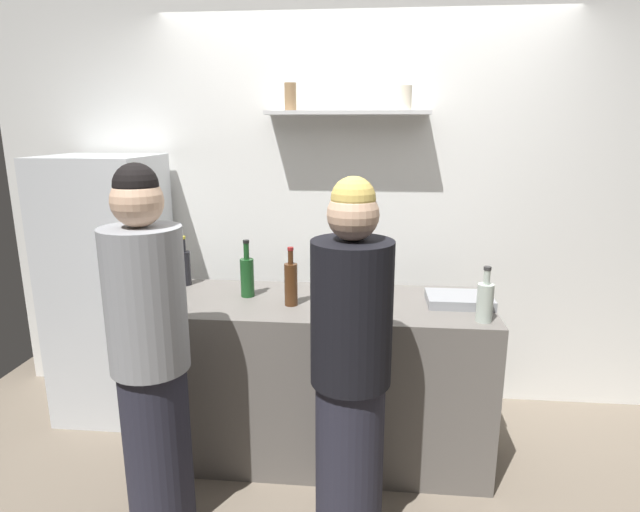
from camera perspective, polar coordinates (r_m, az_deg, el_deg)
The scene contains 12 objects.
back_wall_assembly at distance 3.43m, azimuth 4.39°, elevation 5.31°, with size 4.80×0.32×2.60m.
refrigerator at distance 3.55m, azimuth -21.93°, elevation -3.32°, with size 0.64×0.63×1.65m.
counter at distance 3.00m, azimuth 0.00°, elevation -13.12°, with size 1.82×0.67×0.90m, color #66605B.
baking_pan at distance 2.86m, azimuth 15.01°, elevation -4.63°, with size 0.34×0.24×0.05m, color gray.
utensil_holder at distance 2.58m, azimuth 3.09°, elevation -5.23°, with size 0.11×0.11×0.22m.
wine_bottle_dark_glass at distance 3.18m, azimuth -14.62°, elevation -1.13°, with size 0.07×0.07×0.30m.
wine_bottle_pale_glass at distance 2.62m, azimuth 17.63°, elevation -4.71°, with size 0.08×0.08×0.27m.
wine_bottle_amber_glass at distance 2.73m, azimuth -3.20°, elevation -2.95°, with size 0.07×0.07×0.31m.
wine_bottle_green_glass at distance 2.89m, azimuth -7.98°, elevation -2.14°, with size 0.07×0.07×0.32m.
water_bottle_plastic at distance 2.68m, azimuth 1.41°, elevation -3.38°, with size 0.08×0.08×0.25m.
person_blonde at distance 2.26m, azimuth 3.27°, elevation -12.67°, with size 0.34×0.34×1.63m.
person_grey_hoodie at distance 2.43m, azimuth -18.07°, elevation -10.66°, with size 0.34×0.34×1.68m.
Camera 1 is at (0.07, -2.14, 1.82)m, focal length 29.21 mm.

